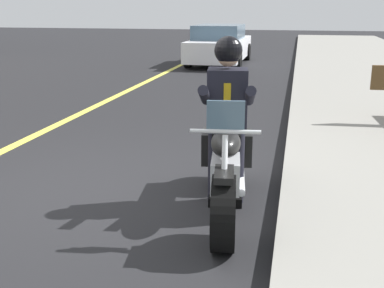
# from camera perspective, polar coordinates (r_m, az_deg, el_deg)

# --- Properties ---
(ground_plane) EXTENTS (80.00, 80.00, 0.00)m
(ground_plane) POSITION_cam_1_polar(r_m,az_deg,el_deg) (5.50, -11.02, -5.72)
(ground_plane) COLOR black
(motorcycle_main) EXTENTS (2.22, 0.77, 1.26)m
(motorcycle_main) POSITION_cam_1_polar(r_m,az_deg,el_deg) (4.83, 4.07, -2.82)
(motorcycle_main) COLOR black
(motorcycle_main) RESTS_ON ground_plane
(rider_main) EXTENTS (0.67, 0.61, 1.74)m
(rider_main) POSITION_cam_1_polar(r_m,az_deg,el_deg) (4.86, 4.22, 4.43)
(rider_main) COLOR black
(rider_main) RESTS_ON ground_plane
(car_silver) EXTENTS (4.60, 1.92, 1.40)m
(car_silver) POSITION_cam_1_polar(r_m,az_deg,el_deg) (17.73, 3.31, 11.74)
(car_silver) COLOR white
(car_silver) RESTS_ON ground_plane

